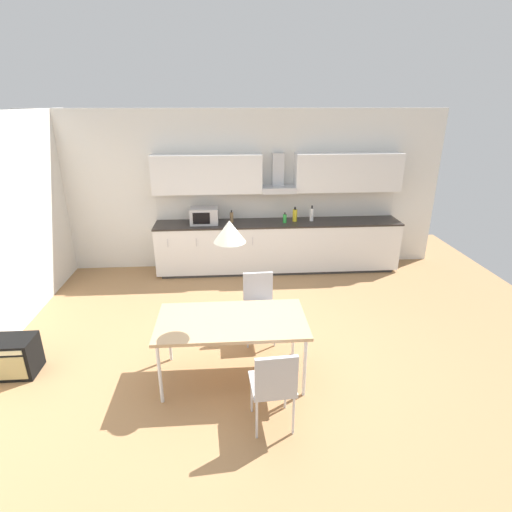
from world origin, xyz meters
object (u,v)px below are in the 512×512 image
at_px(bottle_white, 312,214).
at_px(bottle_green, 285,218).
at_px(chair_far_right, 259,300).
at_px(pendant_lamp, 229,231).
at_px(microwave, 204,216).
at_px(guitar_amp, 12,357).
at_px(chair_near_right, 274,382).
at_px(bottle_brown, 232,217).
at_px(dining_table, 232,323).
at_px(bottle_yellow, 295,215).

bearing_deg(bottle_white, bottle_green, -170.25).
bearing_deg(chair_far_right, pendant_lamp, -113.82).
height_order(microwave, bottle_green, microwave).
distance_m(bottle_white, guitar_amp, 4.91).
xyz_separation_m(chair_far_right, chair_near_right, (0.01, -1.61, 0.00)).
relative_size(bottle_brown, dining_table, 0.14).
distance_m(chair_far_right, pendant_lamp, 1.47).
xyz_separation_m(bottle_white, chair_near_right, (-1.11, -3.85, -0.50)).
height_order(bottle_green, chair_near_right, bottle_green).
xyz_separation_m(chair_near_right, guitar_amp, (-2.84, 1.04, -0.31)).
bearing_deg(bottle_yellow, chair_far_right, -110.01).
height_order(bottle_brown, bottle_yellow, bottle_yellow).
relative_size(bottle_yellow, dining_table, 0.16).
bearing_deg(dining_table, chair_near_right, -65.61).
height_order(guitar_amp, pendant_lamp, pendant_lamp).
bearing_deg(bottle_white, guitar_amp, -144.57).
bearing_deg(bottle_yellow, guitar_amp, -142.40).
distance_m(bottle_white, bottle_yellow, 0.30).
relative_size(bottle_white, chair_far_right, 0.32).
xyz_separation_m(guitar_amp, pendant_lamp, (2.48, -0.24, 1.50)).
height_order(bottle_yellow, pendant_lamp, pendant_lamp).
bearing_deg(chair_far_right, dining_table, -113.82).
relative_size(bottle_green, bottle_brown, 0.85).
xyz_separation_m(dining_table, chair_far_right, (0.35, 0.80, -0.15)).
bearing_deg(dining_table, bottle_yellow, 68.96).
bearing_deg(dining_table, guitar_amp, 174.56).
height_order(bottle_white, bottle_brown, bottle_white).
bearing_deg(pendant_lamp, chair_near_right, -65.61).
relative_size(bottle_white, bottle_brown, 1.28).
xyz_separation_m(bottle_brown, bottle_yellow, (1.12, -0.02, 0.02)).
bearing_deg(bottle_white, pendant_lamp, -115.80).
height_order(bottle_brown, chair_near_right, bottle_brown).
bearing_deg(guitar_amp, dining_table, -5.44).
distance_m(microwave, pendant_lamp, 3.12).
height_order(microwave, bottle_yellow, microwave).
relative_size(chair_far_right, guitar_amp, 1.67).
height_order(bottle_yellow, chair_near_right, bottle_yellow).
distance_m(microwave, chair_far_right, 2.40).
xyz_separation_m(bottle_white, pendant_lamp, (-1.47, -3.05, 0.69)).
bearing_deg(bottle_brown, guitar_amp, -131.84).
relative_size(bottle_green, bottle_white, 0.67).
relative_size(dining_table, guitar_amp, 3.06).
height_order(dining_table, chair_far_right, chair_far_right).
height_order(chair_near_right, guitar_amp, chair_near_right).
bearing_deg(bottle_green, chair_far_right, -106.16).
bearing_deg(bottle_yellow, chair_near_right, -101.84).
xyz_separation_m(bottle_green, guitar_amp, (-3.46, -2.72, -0.77)).
xyz_separation_m(chair_far_right, pendant_lamp, (-0.35, -0.80, 1.18)).
distance_m(chair_near_right, pendant_lamp, 1.48).
bearing_deg(guitar_amp, bottle_white, 35.43).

